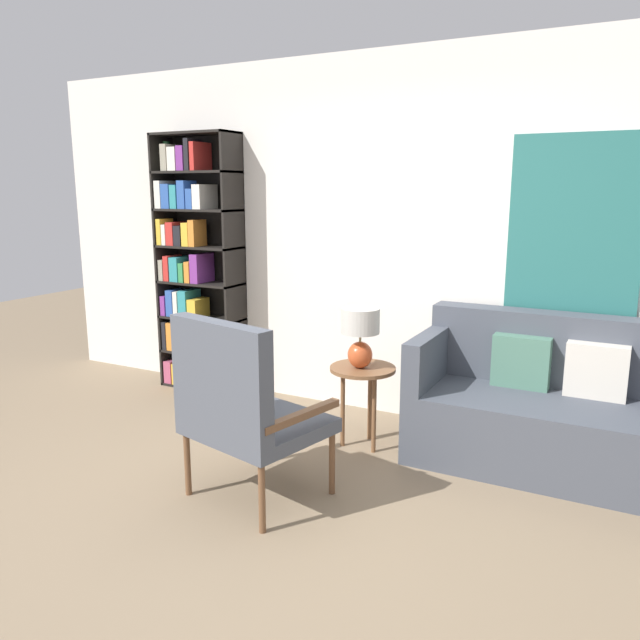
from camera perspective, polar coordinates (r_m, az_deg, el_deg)
name	(u,v)px	position (r m, az deg, el deg)	size (l,w,h in m)	color
ground_plane	(231,531)	(3.41, -8.16, -18.59)	(14.00, 14.00, 0.00)	#847056
wall_back	(388,239)	(4.73, 6.22, 7.36)	(6.40, 0.08, 2.70)	white
bookshelf	(193,271)	(5.46, -11.50, 4.41)	(0.75, 0.30, 2.17)	black
armchair	(240,402)	(3.43, -7.33, -7.47)	(0.82, 0.78, 1.06)	brown
couch	(552,411)	(4.22, 20.48, -7.76)	(1.69, 0.80, 0.93)	#474C56
side_table	(363,378)	(4.20, 3.92, -5.30)	(0.44, 0.44, 0.56)	brown
table_lamp	(360,331)	(4.09, 3.71, -1.05)	(0.25, 0.25, 0.40)	#C65128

